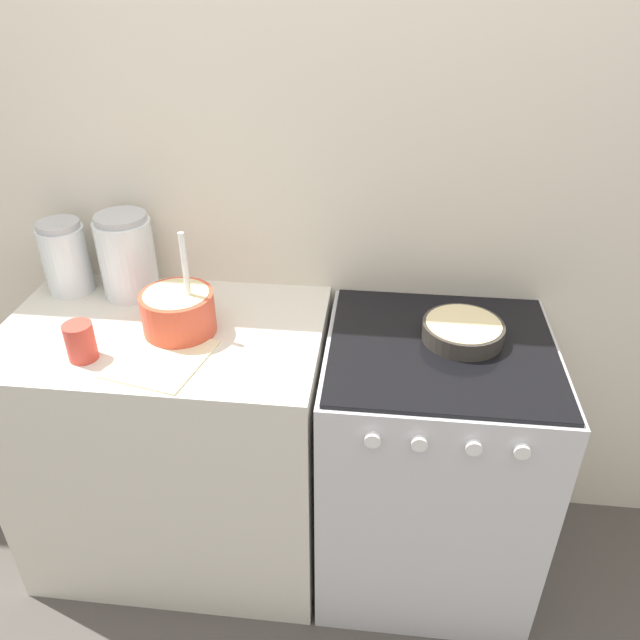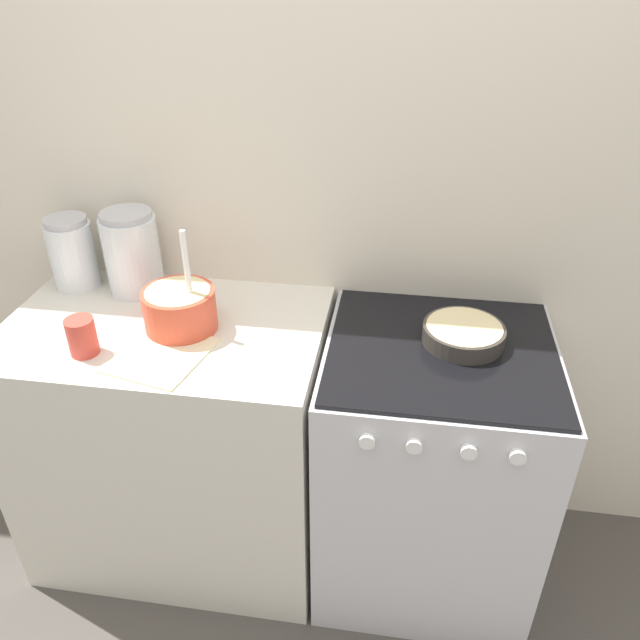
% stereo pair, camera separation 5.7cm
% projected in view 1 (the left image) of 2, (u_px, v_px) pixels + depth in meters
% --- Properties ---
extents(ground_plane, '(12.00, 12.00, 0.00)m').
position_uv_depth(ground_plane, '(310.00, 625.00, 1.96)').
color(ground_plane, '#4C4742').
extents(wall_back, '(4.87, 0.05, 2.40)m').
position_uv_depth(wall_back, '(333.00, 190.00, 1.86)').
color(wall_back, beige).
rests_on(wall_back, ground_plane).
extents(countertop_cabinet, '(0.94, 0.60, 0.88)m').
position_uv_depth(countertop_cabinet, '(178.00, 443.00, 2.03)').
color(countertop_cabinet, silver).
rests_on(countertop_cabinet, ground_plane).
extents(stove, '(0.65, 0.62, 0.88)m').
position_uv_depth(stove, '(428.00, 463.00, 1.95)').
color(stove, silver).
rests_on(stove, ground_plane).
extents(mixing_bowl, '(0.21, 0.21, 0.31)m').
position_uv_depth(mixing_bowl, '(178.00, 310.00, 1.74)').
color(mixing_bowl, '#D84C33').
rests_on(mixing_bowl, countertop_cabinet).
extents(baking_pan, '(0.23, 0.23, 0.05)m').
position_uv_depth(baking_pan, '(463.00, 331.00, 1.73)').
color(baking_pan, '#38332D').
rests_on(baking_pan, stove).
extents(storage_jar_left, '(0.14, 0.14, 0.23)m').
position_uv_depth(storage_jar_left, '(67.00, 262.00, 1.94)').
color(storage_jar_left, silver).
rests_on(storage_jar_left, countertop_cabinet).
extents(storage_jar_middle, '(0.17, 0.17, 0.26)m').
position_uv_depth(storage_jar_middle, '(128.00, 261.00, 1.91)').
color(storage_jar_middle, silver).
rests_on(storage_jar_middle, countertop_cabinet).
extents(tin_can, '(0.08, 0.08, 0.11)m').
position_uv_depth(tin_can, '(80.00, 342.00, 1.64)').
color(tin_can, '#CC3F33').
rests_on(tin_can, countertop_cabinet).
extents(recipe_page, '(0.28, 0.30, 0.01)m').
position_uv_depth(recipe_page, '(161.00, 359.00, 1.66)').
color(recipe_page, beige).
rests_on(recipe_page, countertop_cabinet).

